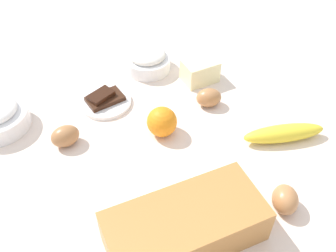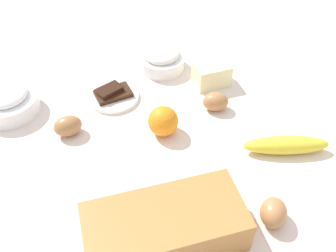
# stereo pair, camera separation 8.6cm
# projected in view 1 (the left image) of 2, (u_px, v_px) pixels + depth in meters

# --- Properties ---
(ground_plane) EXTENTS (2.40, 2.40, 0.02)m
(ground_plane) POSITION_uv_depth(u_px,v_px,m) (168.00, 141.00, 0.90)
(ground_plane) COLOR beige
(loaf_pan) EXTENTS (0.30, 0.19, 0.08)m
(loaf_pan) POSITION_uv_depth(u_px,v_px,m) (185.00, 226.00, 0.68)
(loaf_pan) COLOR #B77A3D
(loaf_pan) RESTS_ON ground_plane
(flour_bowl) EXTENTS (0.13, 0.13, 0.07)m
(flour_bowl) POSITION_uv_depth(u_px,v_px,m) (148.00, 60.00, 1.07)
(flour_bowl) COLOR white
(flour_bowl) RESTS_ON ground_plane
(banana) EXTENTS (0.19, 0.12, 0.04)m
(banana) POSITION_uv_depth(u_px,v_px,m) (284.00, 133.00, 0.87)
(banana) COLOR yellow
(banana) RESTS_ON ground_plane
(orange_fruit) EXTENTS (0.07, 0.07, 0.07)m
(orange_fruit) POSITION_uv_depth(u_px,v_px,m) (163.00, 121.00, 0.88)
(orange_fruit) COLOR orange
(orange_fruit) RESTS_ON ground_plane
(butter_block) EXTENTS (0.10, 0.08, 0.06)m
(butter_block) POSITION_uv_depth(u_px,v_px,m) (200.00, 71.00, 1.03)
(butter_block) COLOR #F4EDB2
(butter_block) RESTS_ON ground_plane
(egg_near_butter) EXTENTS (0.08, 0.07, 0.05)m
(egg_near_butter) POSITION_uv_depth(u_px,v_px,m) (209.00, 98.00, 0.96)
(egg_near_butter) COLOR #AC7446
(egg_near_butter) RESTS_ON ground_plane
(egg_beside_bowl) EXTENTS (0.07, 0.05, 0.05)m
(egg_beside_bowl) POSITION_uv_depth(u_px,v_px,m) (65.00, 136.00, 0.86)
(egg_beside_bowl) COLOR #A67044
(egg_beside_bowl) RESTS_ON ground_plane
(egg_loose) EXTENTS (0.08, 0.08, 0.05)m
(egg_loose) POSITION_uv_depth(u_px,v_px,m) (285.00, 199.00, 0.74)
(egg_loose) COLOR #B37949
(egg_loose) RESTS_ON ground_plane
(chocolate_plate) EXTENTS (0.13, 0.13, 0.03)m
(chocolate_plate) POSITION_uv_depth(u_px,v_px,m) (105.00, 101.00, 0.97)
(chocolate_plate) COLOR white
(chocolate_plate) RESTS_ON ground_plane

